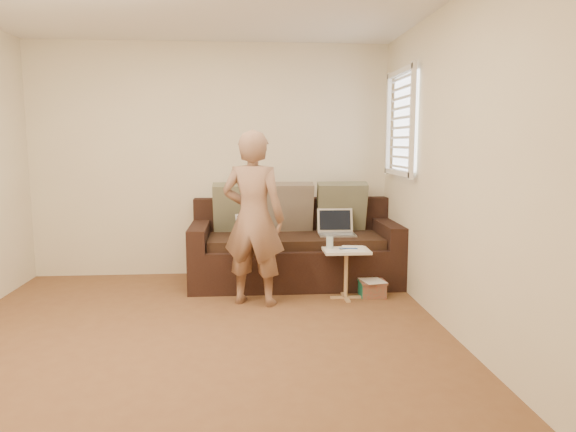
% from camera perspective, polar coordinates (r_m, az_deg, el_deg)
% --- Properties ---
extents(floor, '(4.50, 4.50, 0.00)m').
position_cam_1_polar(floor, '(4.05, -10.09, -13.95)').
color(floor, brown).
rests_on(floor, ground).
extents(wall_back, '(4.00, 0.00, 4.00)m').
position_cam_1_polar(wall_back, '(6.00, -8.32, 5.97)').
color(wall_back, beige).
rests_on(wall_back, ground).
extents(wall_front, '(4.00, 0.00, 4.00)m').
position_cam_1_polar(wall_front, '(1.55, -19.31, -0.08)').
color(wall_front, beige).
rests_on(wall_front, ground).
extents(wall_right, '(0.00, 4.50, 4.50)m').
position_cam_1_polar(wall_right, '(4.07, 18.77, 4.69)').
color(wall_right, beige).
rests_on(wall_right, ground).
extents(window_blinds, '(0.12, 0.88, 1.08)m').
position_cam_1_polar(window_blinds, '(5.46, 12.21, 9.88)').
color(window_blinds, white).
rests_on(window_blinds, wall_right).
extents(sofa, '(2.20, 0.95, 0.85)m').
position_cam_1_polar(sofa, '(5.64, 0.72, -3.03)').
color(sofa, black).
rests_on(sofa, ground).
extents(pillow_left, '(0.55, 0.29, 0.57)m').
position_cam_1_polar(pillow_left, '(5.80, -5.41, 0.89)').
color(pillow_left, '#626248').
rests_on(pillow_left, sofa).
extents(pillow_mid, '(0.55, 0.27, 0.57)m').
position_cam_1_polar(pillow_mid, '(5.81, 0.02, 0.94)').
color(pillow_mid, brown).
rests_on(pillow_mid, sofa).
extents(pillow_right, '(0.55, 0.28, 0.57)m').
position_cam_1_polar(pillow_right, '(5.90, 5.84, 1.01)').
color(pillow_right, '#626248').
rests_on(pillow_right, sofa).
extents(laptop_silver, '(0.40, 0.29, 0.26)m').
position_cam_1_polar(laptop_silver, '(5.63, 5.36, -2.09)').
color(laptop_silver, '#B7BABC').
rests_on(laptop_silver, sofa).
extents(laptop_white, '(0.42, 0.40, 0.25)m').
position_cam_1_polar(laptop_white, '(5.53, -3.46, -2.26)').
color(laptop_white, white).
rests_on(laptop_white, sofa).
extents(person, '(0.69, 0.56, 1.62)m').
position_cam_1_polar(person, '(4.84, -3.78, -0.25)').
color(person, brown).
rests_on(person, ground).
extents(side_table, '(0.44, 0.31, 0.48)m').
position_cam_1_polar(side_table, '(5.13, 6.32, -6.28)').
color(side_table, silver).
rests_on(side_table, ground).
extents(drinking_glass, '(0.07, 0.07, 0.12)m').
position_cam_1_polar(drinking_glass, '(5.11, 4.56, -2.86)').
color(drinking_glass, silver).
rests_on(drinking_glass, side_table).
extents(scissors, '(0.20, 0.15, 0.02)m').
position_cam_1_polar(scissors, '(5.08, 6.57, -3.55)').
color(scissors, silver).
rests_on(scissors, side_table).
extents(paper_on_table, '(0.25, 0.33, 0.00)m').
position_cam_1_polar(paper_on_table, '(5.12, 7.13, -3.53)').
color(paper_on_table, white).
rests_on(paper_on_table, side_table).
extents(striped_box, '(0.26, 0.26, 0.16)m').
position_cam_1_polar(striped_box, '(5.28, 9.12, -7.74)').
color(striped_box, red).
rests_on(striped_box, ground).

